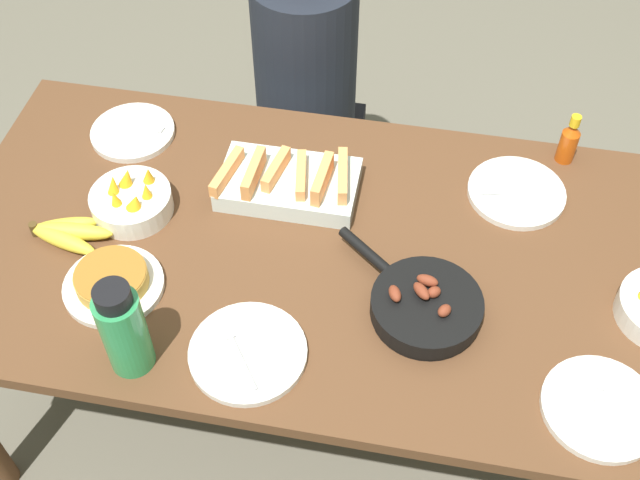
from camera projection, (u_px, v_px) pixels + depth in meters
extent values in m
plane|color=#666051|center=(320.00, 400.00, 2.38)|extent=(14.00, 14.00, 0.00)
cube|color=brown|center=(320.00, 253.00, 1.85)|extent=(1.74, 0.91, 0.03)
cylinder|color=brown|center=(85.00, 190.00, 2.46)|extent=(0.07, 0.07, 0.68)
cylinder|color=brown|center=(626.00, 267.00, 2.27)|extent=(0.07, 0.07, 0.68)
ellipsoid|color=yellow|center=(63.00, 240.00, 1.82)|extent=(0.18, 0.08, 0.04)
ellipsoid|color=yellow|center=(71.00, 231.00, 1.84)|extent=(0.20, 0.06, 0.04)
ellipsoid|color=yellow|center=(65.00, 225.00, 1.85)|extent=(0.16, 0.09, 0.04)
cylinder|color=#4C3819|center=(35.00, 229.00, 1.85)|extent=(0.02, 0.02, 0.04)
cube|color=silver|center=(289.00, 184.00, 1.93)|extent=(0.33, 0.20, 0.05)
cube|color=#F29E56|center=(227.00, 172.00, 1.90)|extent=(0.05, 0.15, 0.04)
cube|color=#F29E56|center=(254.00, 174.00, 1.89)|extent=(0.03, 0.14, 0.05)
cube|color=#F29E56|center=(276.00, 170.00, 1.90)|extent=(0.05, 0.13, 0.04)
cube|color=#F29E56|center=(301.00, 176.00, 1.89)|extent=(0.05, 0.14, 0.04)
cube|color=#F29E56|center=(322.00, 179.00, 1.87)|extent=(0.03, 0.14, 0.05)
cube|color=#F29E56|center=(342.00, 176.00, 1.89)|extent=(0.05, 0.15, 0.05)
cylinder|color=black|center=(425.00, 313.00, 1.71)|extent=(0.23, 0.23, 0.01)
cylinder|color=black|center=(426.00, 306.00, 1.69)|extent=(0.24, 0.24, 0.04)
cylinder|color=black|center=(365.00, 251.00, 1.78)|extent=(0.13, 0.11, 0.02)
ellipsoid|color=brown|center=(434.00, 292.00, 1.68)|extent=(0.04, 0.04, 0.03)
ellipsoid|color=brown|center=(421.00, 291.00, 1.67)|extent=(0.06, 0.06, 0.03)
ellipsoid|color=brown|center=(427.00, 280.00, 1.69)|extent=(0.05, 0.04, 0.03)
ellipsoid|color=brown|center=(444.00, 311.00, 1.65)|extent=(0.04, 0.04, 0.03)
ellipsoid|color=brown|center=(395.00, 294.00, 1.67)|extent=(0.04, 0.05, 0.03)
cylinder|color=silver|center=(114.00, 286.00, 1.75)|extent=(0.22, 0.22, 0.02)
cylinder|color=gold|center=(111.00, 279.00, 1.74)|extent=(0.16, 0.16, 0.04)
cylinder|color=#9F6624|center=(110.00, 273.00, 1.72)|extent=(0.16, 0.16, 0.00)
cylinder|color=silver|center=(133.00, 132.00, 2.07)|extent=(0.22, 0.22, 0.02)
cylinder|color=silver|center=(130.00, 120.00, 2.08)|extent=(0.11, 0.03, 0.01)
cube|color=silver|center=(156.00, 128.00, 2.07)|extent=(0.05, 0.03, 0.00)
cylinder|color=silver|center=(600.00, 408.00, 1.56)|extent=(0.23, 0.23, 0.02)
cylinder|color=silver|center=(593.00, 412.00, 1.55)|extent=(0.04, 0.11, 0.01)
cube|color=silver|center=(603.00, 380.00, 1.59)|extent=(0.03, 0.05, 0.00)
cylinder|color=silver|center=(516.00, 192.00, 1.94)|extent=(0.24, 0.24, 0.02)
cylinder|color=silver|center=(528.00, 191.00, 1.92)|extent=(0.13, 0.03, 0.01)
cube|color=silver|center=(490.00, 191.00, 1.92)|extent=(0.05, 0.03, 0.00)
cylinder|color=silver|center=(248.00, 353.00, 1.64)|extent=(0.25, 0.25, 0.02)
cylinder|color=silver|center=(244.00, 363.00, 1.62)|extent=(0.08, 0.11, 0.01)
cube|color=silver|center=(228.00, 328.00, 1.67)|extent=(0.05, 0.06, 0.00)
cylinder|color=silver|center=(132.00, 202.00, 1.89)|extent=(0.19, 0.19, 0.06)
cone|color=#F4A819|center=(146.00, 191.00, 1.85)|extent=(0.03, 0.04, 0.05)
cone|color=#F4A819|center=(149.00, 176.00, 1.88)|extent=(0.05, 0.05, 0.06)
cone|color=#F4A819|center=(127.00, 178.00, 1.87)|extent=(0.06, 0.05, 0.06)
cone|color=#F4A819|center=(113.00, 185.00, 1.86)|extent=(0.04, 0.05, 0.05)
cone|color=#F4A819|center=(116.00, 198.00, 1.84)|extent=(0.04, 0.04, 0.04)
cone|color=#F4A819|center=(135.00, 203.00, 1.83)|extent=(0.06, 0.06, 0.05)
cylinder|color=#2D9351|center=(125.00, 332.00, 1.57)|extent=(0.09, 0.09, 0.20)
cylinder|color=black|center=(112.00, 297.00, 1.47)|extent=(0.07, 0.07, 0.04)
cylinder|color=#C64C0F|center=(567.00, 146.00, 1.99)|extent=(0.05, 0.05, 0.09)
cone|color=#C64C0F|center=(573.00, 129.00, 1.94)|extent=(0.05, 0.05, 0.03)
cylinder|color=gold|center=(576.00, 121.00, 1.92)|extent=(0.02, 0.02, 0.03)
cube|color=black|center=(307.00, 176.00, 2.69)|extent=(0.33, 0.33, 0.41)
cylinder|color=#1E232D|center=(305.00, 63.00, 2.33)|extent=(0.30, 0.30, 0.53)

